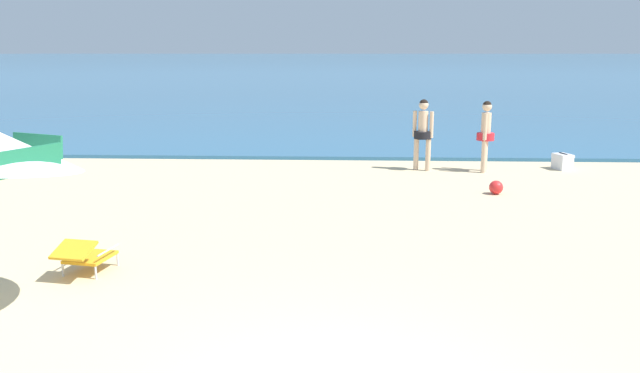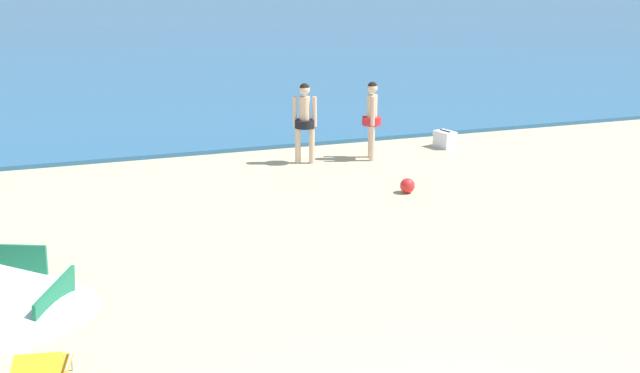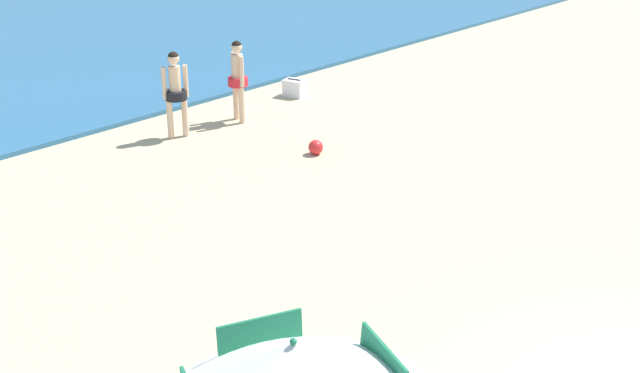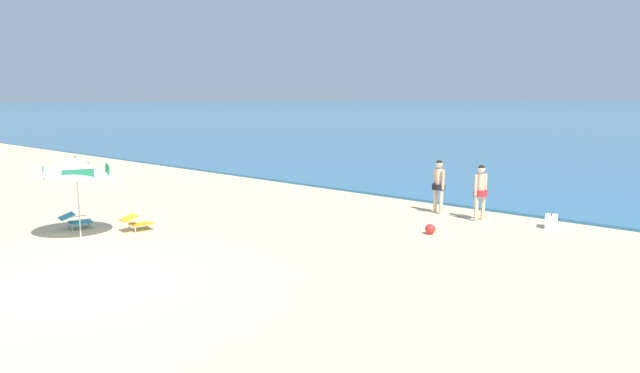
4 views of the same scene
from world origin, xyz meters
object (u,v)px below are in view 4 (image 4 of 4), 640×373
object	(u,v)px
beach_ball	(430,229)
lounge_chair_beside_umbrella	(76,220)
person_standing_near_shore	(480,189)
cooler_box	(551,221)
lounge_chair_under_umbrella	(137,221)
beach_umbrella_striped_main	(76,167)
person_standing_beside	(439,183)

from	to	relation	value
beach_ball	lounge_chair_beside_umbrella	bearing A→B (deg)	-142.69
beach_ball	person_standing_near_shore	bearing A→B (deg)	83.89
lounge_chair_beside_umbrella	cooler_box	bearing A→B (deg)	41.23
lounge_chair_beside_umbrella	beach_ball	size ratio (longest dim) A/B	3.27
beach_ball	lounge_chair_under_umbrella	bearing A→B (deg)	-141.94
beach_umbrella_striped_main	person_standing_beside	world-z (taller)	beach_umbrella_striped_main
person_standing_near_shore	beach_ball	size ratio (longest dim) A/B	6.04
lounge_chair_under_umbrella	cooler_box	bearing A→B (deg)	42.35
person_standing_beside	cooler_box	world-z (taller)	person_standing_beside
person_standing_beside	beach_umbrella_striped_main	bearing A→B (deg)	-121.87
lounge_chair_beside_umbrella	person_standing_near_shore	xyz separation A→B (m)	(8.59, 8.94, 0.75)
beach_umbrella_striped_main	lounge_chair_beside_umbrella	world-z (taller)	beach_umbrella_striped_main
person_standing_near_shore	person_standing_beside	distance (m)	1.55
cooler_box	beach_umbrella_striped_main	bearing A→B (deg)	-134.29
beach_umbrella_striped_main	beach_ball	world-z (taller)	beach_umbrella_striped_main
beach_umbrella_striped_main	cooler_box	distance (m)	13.78
beach_umbrella_striped_main	person_standing_near_shore	world-z (taller)	beach_umbrella_striped_main
person_standing_beside	lounge_chair_under_umbrella	bearing A→B (deg)	-124.29
lounge_chair_under_umbrella	beach_ball	bearing A→B (deg)	38.06
lounge_chair_under_umbrella	person_standing_near_shore	world-z (taller)	person_standing_near_shore
person_standing_near_shore	cooler_box	size ratio (longest dim) A/B	3.10
lounge_chair_beside_umbrella	person_standing_beside	distance (m)	11.51
lounge_chair_under_umbrella	cooler_box	world-z (taller)	lounge_chair_under_umbrella
lounge_chair_beside_umbrella	cooler_box	world-z (taller)	lounge_chair_beside_umbrella
beach_ball	cooler_box	bearing A→B (deg)	51.93
lounge_chair_under_umbrella	lounge_chair_beside_umbrella	bearing A→B (deg)	-146.00
beach_umbrella_striped_main	lounge_chair_beside_umbrella	distance (m)	2.11
beach_umbrella_striped_main	lounge_chair_beside_umbrella	bearing A→B (deg)	159.91
beach_umbrella_striped_main	person_standing_near_shore	bearing A→B (deg)	51.48
lounge_chair_beside_umbrella	beach_ball	distance (m)	10.45
beach_umbrella_striped_main	beach_ball	distance (m)	10.02
lounge_chair_beside_umbrella	person_standing_near_shore	distance (m)	12.42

